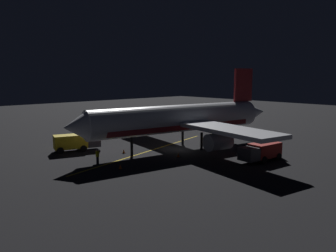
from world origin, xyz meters
name	(u,v)px	position (x,y,z in m)	size (l,w,h in m)	color
ground_plane	(178,150)	(0.00, 0.00, -0.10)	(180.00, 180.00, 0.20)	black
apron_guide_stripe	(148,151)	(1.84, 4.00, 0.00)	(0.24, 28.28, 0.01)	gold
airliner	(182,120)	(-0.10, -0.57, 4.17)	(32.09, 33.39, 11.37)	silver
baggage_truck	(75,142)	(8.79, 11.22, 1.20)	(3.77, 6.46, 2.28)	gold
catering_truck	(261,152)	(-11.62, -2.62, 1.14)	(2.73, 6.02, 2.15)	maroon
ground_crew_worker	(97,156)	(0.69, 12.60, 0.89)	(0.40, 0.40, 1.74)	black
traffic_cone_near_left	(120,167)	(-3.00, 11.94, 0.25)	(0.50, 0.50, 0.55)	#EA590F
traffic_cone_near_right	(178,155)	(-3.32, 3.28, 0.25)	(0.50, 0.50, 0.55)	#EA590F
traffic_cone_under_wing	(124,151)	(3.11, 7.18, 0.25)	(0.50, 0.50, 0.55)	#EA590F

